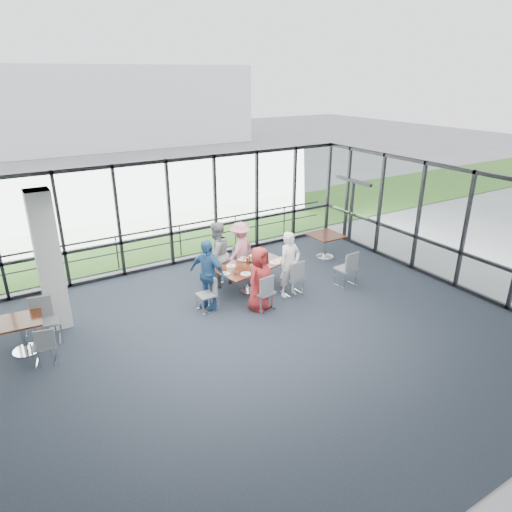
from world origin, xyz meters
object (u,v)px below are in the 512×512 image
diner_end (207,274)px  chair_spare_r (346,269)px  structural_column (49,261)px  diner_far_left (216,254)px  chair_main_nr (293,277)px  chair_spare_lb (46,322)px  diner_near_right (290,264)px  diner_near_left (259,279)px  chair_main_fl (212,269)px  main_table (250,269)px  chair_main_end (206,295)px  chair_main_nl (263,292)px  chair_spare_la (43,345)px  chair_main_fr (239,262)px  diner_far_right (240,250)px  side_table_right (326,238)px  side_table_left (22,325)px

diner_end → chair_spare_r: bearing=50.2°
structural_column → diner_far_left: (4.10, 0.02, -0.70)m
chair_main_nr → chair_spare_lb: 5.93m
structural_column → diner_near_right: bearing=-15.8°
diner_near_right → diner_near_left: bearing=-172.0°
diner_near_left → chair_main_fl: (-0.35, 1.88, -0.38)m
main_table → chair_spare_r: 2.63m
diner_near_right → diner_far_left: size_ratio=0.96×
structural_column → chair_spare_r: size_ratio=3.22×
chair_main_end → diner_end: bearing=141.1°
diner_far_left → chair_main_fl: 0.49m
chair_main_nl → chair_spare_lb: chair_spare_lb is taller
diner_far_left → chair_spare_la: (-4.62, -1.45, -0.50)m
diner_near_right → chair_main_nr: bearing=-0.5°
diner_far_left → structural_column: bearing=-12.1°
chair_main_fl → chair_main_nl: bearing=77.9°
chair_main_nr → chair_main_fr: 1.86m
diner_far_left → diner_end: diner_far_left is taller
diner_far_right → chair_spare_r: 2.98m
diner_far_right → chair_main_nl: bearing=50.5°
side_table_right → diner_far_left: size_ratio=0.53×
structural_column → diner_far_right: structural_column is taller
side_table_left → chair_main_fl: 4.90m
chair_spare_r → chair_main_end: bearing=165.8°
diner_far_left → chair_spare_la: 4.87m
structural_column → diner_end: bearing=-16.6°
side_table_left → chair_spare_lb: chair_spare_lb is taller
diner_end → chair_main_fr: bearing=101.1°
chair_spare_lb → chair_main_nr: bearing=-179.6°
chair_main_end → chair_main_fr: bearing=128.6°
structural_column → diner_near_right: (5.42, -1.53, -0.73)m
side_table_left → chair_main_fr: chair_main_fr is taller
diner_near_right → main_table: bearing=129.6°
main_table → diner_near_left: 1.06m
chair_spare_lb → main_table: bearing=-172.5°
chair_main_fl → chair_spare_r: size_ratio=0.87×
diner_far_right → diner_near_left: bearing=48.2°
diner_far_left → chair_spare_lb: (-4.43, -0.65, -0.41)m
structural_column → chair_main_nl: bearing=-22.5°
diner_far_left → diner_end: 1.27m
chair_main_end → chair_spare_la: bearing=-86.4°
chair_spare_lb → diner_near_right: bearing=-179.8°
chair_main_nl → diner_far_left: bearing=90.4°
diner_near_right → chair_main_nr: size_ratio=1.84×
diner_near_right → diner_end: diner_end is taller
diner_far_right → chair_main_fl: bearing=-20.7°
diner_near_right → diner_end: (-2.08, 0.53, 0.02)m
side_table_right → chair_main_end: (-4.72, -1.20, -0.22)m
chair_main_fl → structural_column: bearing=-22.3°
chair_main_nr → diner_far_left: bearing=131.0°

